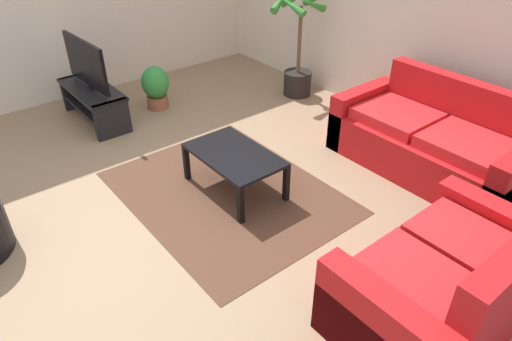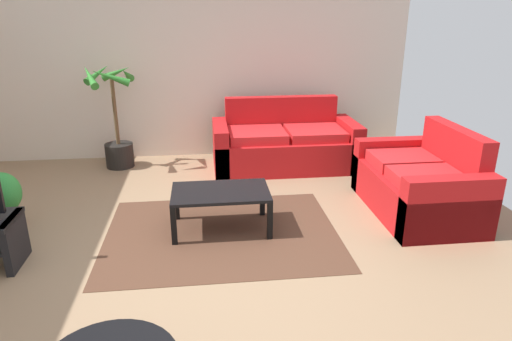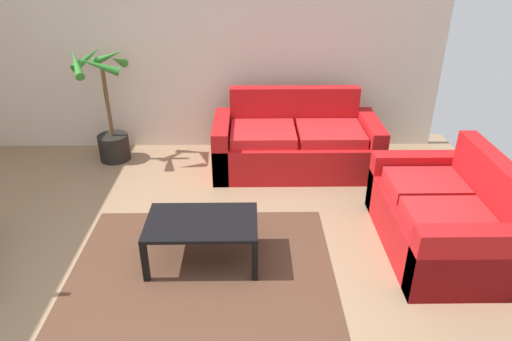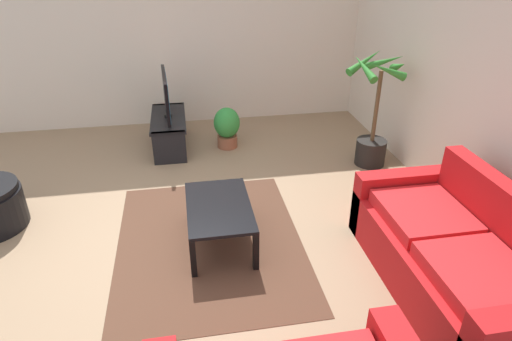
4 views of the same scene
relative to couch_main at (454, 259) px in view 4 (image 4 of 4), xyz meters
The scene contains 10 objects.
ground_plane 2.57m from the couch_main, 116.43° to the right, with size 6.60×6.60×0.00m, color #937556.
wall_back 1.70m from the couch_main, 147.71° to the left, with size 6.00×0.06×2.70m, color beige.
wall_left 4.84m from the couch_main, 151.09° to the right, with size 0.06×6.00×2.70m, color beige.
couch_main is the anchor object (origin of this frame).
tv_stand 3.88m from the couch_main, 145.27° to the right, with size 1.10×0.45×0.43m.
tv 3.90m from the couch_main, 145.31° to the right, with size 0.96×0.10×0.58m.
coffee_table 2.00m from the couch_main, 118.22° to the right, with size 0.93×0.58×0.40m.
area_rug 2.10m from the couch_main, 116.92° to the right, with size 2.20×1.70×0.01m, color #513323.
potted_palm 2.27m from the couch_main, behind, with size 0.67×0.70×1.39m.
potted_plant_small 3.37m from the couch_main, 154.64° to the right, with size 0.35×0.35×0.56m.
Camera 4 is at (3.52, 0.28, 2.52)m, focal length 30.64 mm.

